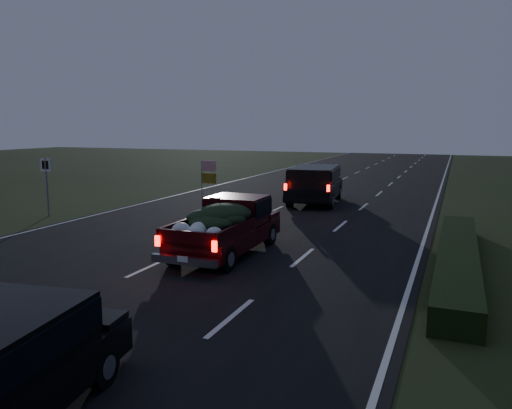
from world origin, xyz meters
The scene contains 6 objects.
ground centered at (0.00, 0.00, 0.00)m, with size 120.00×120.00×0.00m, color black.
road_asphalt centered at (0.00, 0.00, 0.01)m, with size 14.00×120.00×0.02m, color black.
hedge_row centered at (7.80, 3.00, 0.30)m, with size 1.00×10.00×0.60m, color black.
route_sign centered at (-8.50, 5.00, 1.66)m, with size 0.55×0.08×2.50m.
pickup_truck centered at (1.32, 2.11, 0.94)m, with size 1.88×4.78×2.50m.
lead_suv centered at (1.12, 12.74, 1.13)m, with size 2.75×5.41×1.49m.
Camera 1 is at (7.66, -11.17, 3.84)m, focal length 35.00 mm.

